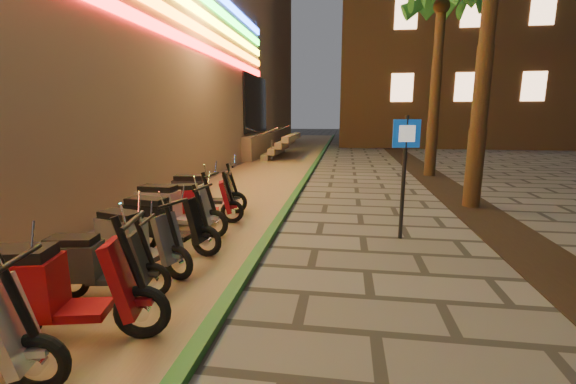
% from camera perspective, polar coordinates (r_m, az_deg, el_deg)
% --- Properties ---
extents(ground, '(120.00, 120.00, 0.00)m').
position_cam_1_polar(ground, '(3.73, -0.47, -25.91)').
color(ground, '#474442').
rests_on(ground, ground).
extents(parking_strip, '(3.40, 60.00, 0.01)m').
position_cam_1_polar(parking_strip, '(13.48, -4.74, 1.72)').
color(parking_strip, '#8C7251').
rests_on(parking_strip, ground).
extents(green_curb, '(0.18, 60.00, 0.10)m').
position_cam_1_polar(green_curb, '(13.19, 2.47, 1.73)').
color(green_curb, '#225A25').
rests_on(green_curb, ground).
extents(planting_strip, '(1.20, 40.00, 0.02)m').
position_cam_1_polar(planting_strip, '(8.82, 29.11, -4.87)').
color(planting_strip, black).
rests_on(planting_strip, ground).
extents(palm_d, '(2.97, 3.02, 7.16)m').
position_cam_1_polar(palm_d, '(15.69, 21.79, 24.21)').
color(palm_d, '#472D19').
rests_on(palm_d, ground).
extents(pedestrian_sign, '(0.49, 0.14, 2.25)m').
position_cam_1_polar(pedestrian_sign, '(7.21, 16.91, 4.49)').
color(pedestrian_sign, black).
rests_on(pedestrian_sign, ground).
extents(scooter_4, '(1.86, 0.88, 1.31)m').
position_cam_1_polar(scooter_4, '(4.57, -31.95, -12.18)').
color(scooter_4, black).
rests_on(scooter_4, ground).
extents(scooter_5, '(1.50, 0.64, 1.06)m').
position_cam_1_polar(scooter_5, '(5.38, -26.88, -9.48)').
color(scooter_5, black).
rests_on(scooter_5, ground).
extents(scooter_6, '(1.61, 0.82, 1.14)m').
position_cam_1_polar(scooter_6, '(6.04, -21.76, -6.44)').
color(scooter_6, black).
rests_on(scooter_6, ground).
extents(scooter_7, '(1.70, 0.65, 1.19)m').
position_cam_1_polar(scooter_7, '(6.70, -18.23, -4.28)').
color(scooter_7, black).
rests_on(scooter_7, ground).
extents(scooter_8, '(1.76, 0.62, 1.24)m').
position_cam_1_polar(scooter_8, '(7.58, -16.80, -2.23)').
color(scooter_8, black).
rests_on(scooter_8, ground).
extents(scooter_9, '(1.57, 0.82, 1.11)m').
position_cam_1_polar(scooter_9, '(8.20, -13.55, -1.45)').
color(scooter_9, black).
rests_on(scooter_9, ground).
extents(scooter_10, '(1.69, 0.73, 1.18)m').
position_cam_1_polar(scooter_10, '(9.05, -12.79, -0.02)').
color(scooter_10, black).
rests_on(scooter_10, ground).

